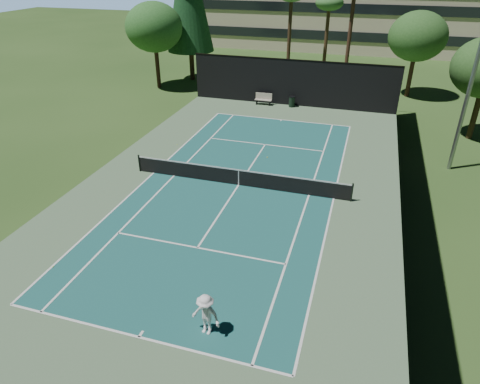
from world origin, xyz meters
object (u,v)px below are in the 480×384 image
(tennis_net, at_px, (239,177))
(tennis_ball_d, at_px, (177,145))
(tennis_ball_a, at_px, (53,267))
(tennis_ball_c, at_px, (267,157))
(tennis_ball_b, at_px, (200,167))
(trash_bin, at_px, (292,102))
(player, at_px, (206,315))
(park_bench, at_px, (264,98))

(tennis_net, bearing_deg, tennis_ball_d, 142.71)
(tennis_ball_a, xyz_separation_m, tennis_ball_c, (6.09, 13.77, 0.01))
(tennis_net, bearing_deg, tennis_ball_b, 152.36)
(tennis_net, distance_m, tennis_ball_c, 4.35)
(trash_bin, bearing_deg, tennis_net, -90.48)
(player, distance_m, park_bench, 26.85)
(tennis_net, xyz_separation_m, park_bench, (-2.43, 15.48, -0.01))
(trash_bin, bearing_deg, tennis_ball_d, -118.94)
(player, distance_m, tennis_ball_c, 15.33)
(tennis_ball_b, relative_size, trash_bin, 0.07)
(player, height_order, tennis_ball_a, player)
(tennis_net, bearing_deg, player, -78.71)
(player, bearing_deg, trash_bin, 103.77)
(tennis_net, xyz_separation_m, tennis_ball_c, (0.68, 4.27, -0.52))
(tennis_ball_a, distance_m, tennis_ball_d, 14.05)
(tennis_net, bearing_deg, tennis_ball_c, 80.98)
(trash_bin, bearing_deg, park_bench, -178.62)
(player, relative_size, trash_bin, 1.78)
(tennis_ball_a, bearing_deg, player, -10.89)
(tennis_ball_b, relative_size, tennis_ball_c, 0.91)
(player, distance_m, trash_bin, 26.59)
(player, height_order, tennis_ball_b, player)
(tennis_ball_d, bearing_deg, tennis_net, -37.29)
(tennis_ball_b, distance_m, park_bench, 13.89)
(player, xyz_separation_m, tennis_ball_c, (-1.51, 15.23, -0.80))
(tennis_ball_a, xyz_separation_m, tennis_ball_d, (-0.54, 14.04, 0.00))
(player, relative_size, park_bench, 1.12)
(park_bench, bearing_deg, player, -80.09)
(tennis_ball_c, distance_m, trash_bin, 11.30)
(trash_bin, bearing_deg, player, -85.56)
(player, relative_size, tennis_ball_b, 24.19)
(player, distance_m, tennis_ball_d, 17.53)
(tennis_ball_d, relative_size, trash_bin, 0.07)
(tennis_ball_c, bearing_deg, trash_bin, 92.77)
(tennis_net, xyz_separation_m, tennis_ball_a, (-5.42, -9.50, -0.53))
(tennis_ball_d, distance_m, trash_bin, 12.59)
(tennis_ball_c, height_order, trash_bin, trash_bin)
(park_bench, relative_size, trash_bin, 1.59)
(tennis_net, height_order, tennis_ball_a, tennis_net)
(tennis_ball_d, bearing_deg, trash_bin, 61.06)
(tennis_net, bearing_deg, trash_bin, 89.52)
(park_bench, xyz_separation_m, trash_bin, (2.56, 0.06, -0.07))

